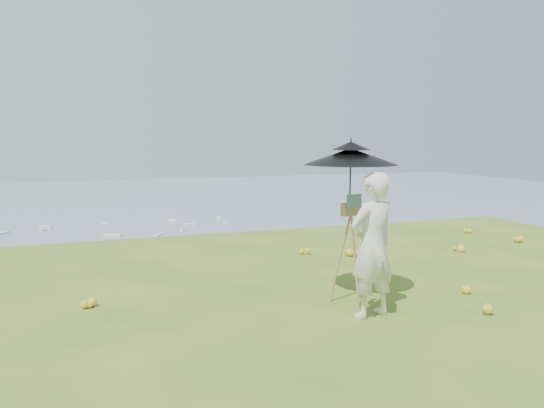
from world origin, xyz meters
name	(u,v)px	position (x,y,z in m)	size (l,w,h in m)	color
ground	(443,325)	(0.00, 0.00, 0.00)	(14.00, 14.00, 0.00)	#416C1F
shoreline_tier	(118,389)	(0.00, 75.00, -36.00)	(170.00, 28.00, 8.00)	#656151
bay_water	(92,219)	(0.00, 240.00, -34.00)	(700.00, 700.00, 0.00)	slate
slope_trees	(145,362)	(0.00, 35.00, -15.00)	(110.00, 50.00, 6.00)	#184B16
harbor_town	(117,349)	(0.00, 75.00, -29.50)	(110.00, 22.00, 5.00)	silver
moored_boats	(54,259)	(-12.50, 161.00, -33.65)	(140.00, 140.00, 0.70)	silver
wildflowers	(430,314)	(0.00, 0.25, 0.06)	(10.00, 10.50, 0.12)	gold
painter	(372,245)	(-0.66, 0.59, 0.93)	(0.67, 0.44, 1.85)	beige
field_easel	(350,249)	(-0.64, 1.20, 0.76)	(0.58, 0.58, 1.52)	#A36844
sun_umbrella	(350,176)	(-0.64, 1.23, 1.76)	(1.27, 1.27, 1.02)	black
painter_cap	(374,176)	(-0.66, 0.59, 1.80)	(0.19, 0.23, 0.10)	#D7757B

